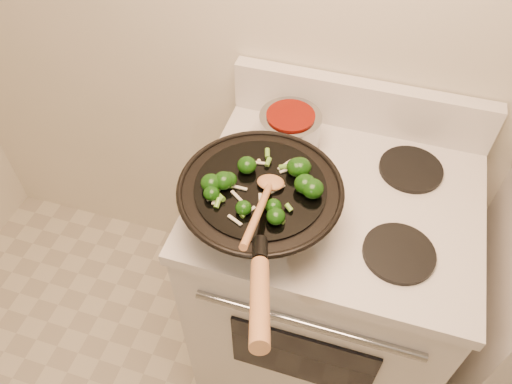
% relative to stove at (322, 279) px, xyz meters
% --- Properties ---
extents(stove, '(0.78, 0.67, 1.08)m').
position_rel_stove_xyz_m(stove, '(0.00, 0.00, 0.00)').
color(stove, silver).
rests_on(stove, ground).
extents(wok, '(0.41, 0.66, 0.28)m').
position_rel_stove_xyz_m(wok, '(-0.18, -0.16, 0.53)').
color(wok, black).
rests_on(wok, stove).
extents(stirfry, '(0.29, 0.25, 0.05)m').
position_rel_stove_xyz_m(stirfry, '(-0.16, -0.15, 0.60)').
color(stirfry, '#103709').
rests_on(stirfry, wok).
extents(wooden_spoon, '(0.07, 0.30, 0.12)m').
position_rel_stove_xyz_m(wooden_spoon, '(-0.15, -0.22, 0.63)').
color(wooden_spoon, '#AB6F43').
rests_on(wooden_spoon, wok).
extents(saucepan, '(0.18, 0.28, 0.11)m').
position_rel_stove_xyz_m(saucepan, '(-0.18, 0.15, 0.52)').
color(saucepan, '#96999E').
rests_on(saucepan, stove).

